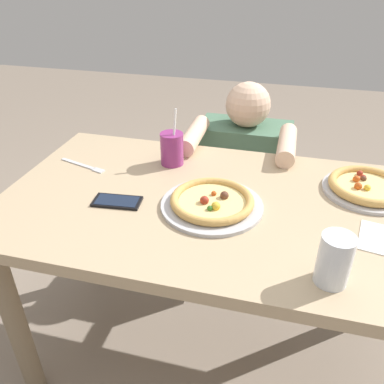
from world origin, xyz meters
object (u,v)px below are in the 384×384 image
at_px(pizza_near, 212,202).
at_px(drink_cup_colored, 172,149).
at_px(pizza_far, 367,187).
at_px(fork, 84,166).
at_px(cell_phone, 117,201).
at_px(water_cup_clear, 335,260).
at_px(diner_seated, 241,190).

relative_size(pizza_near, drink_cup_colored, 1.51).
relative_size(pizza_far, fork, 1.41).
bearing_deg(fork, cell_phone, -42.32).
height_order(pizza_far, water_cup_clear, water_cup_clear).
relative_size(drink_cup_colored, water_cup_clear, 1.60).
distance_m(water_cup_clear, fork, 0.94).
distance_m(pizza_near, fork, 0.53).
bearing_deg(pizza_near, pizza_far, 24.34).
bearing_deg(drink_cup_colored, cell_phone, -106.63).
distance_m(drink_cup_colored, water_cup_clear, 0.73).
bearing_deg(cell_phone, water_cup_clear, -16.94).
bearing_deg(diner_seated, fork, -135.09).
relative_size(drink_cup_colored, cell_phone, 1.34).
height_order(drink_cup_colored, water_cup_clear, drink_cup_colored).
height_order(water_cup_clear, fork, water_cup_clear).
distance_m(pizza_near, pizza_far, 0.52).
relative_size(drink_cup_colored, diner_seated, 0.22).
relative_size(drink_cup_colored, fork, 1.06).
xyz_separation_m(drink_cup_colored, water_cup_clear, (0.54, -0.49, 0.01)).
height_order(fork, diner_seated, diner_seated).
distance_m(pizza_far, cell_phone, 0.81).
distance_m(pizza_far, water_cup_clear, 0.48).
bearing_deg(fork, pizza_near, -16.05).
height_order(fork, cell_phone, cell_phone).
bearing_deg(pizza_far, water_cup_clear, -106.10).
height_order(water_cup_clear, cell_phone, water_cup_clear).
distance_m(drink_cup_colored, cell_phone, 0.32).
distance_m(water_cup_clear, diner_seated, 1.05).
bearing_deg(diner_seated, pizza_near, -91.30).
bearing_deg(water_cup_clear, pizza_near, 144.40).
bearing_deg(cell_phone, fork, 137.68).
bearing_deg(pizza_near, diner_seated, 88.70).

